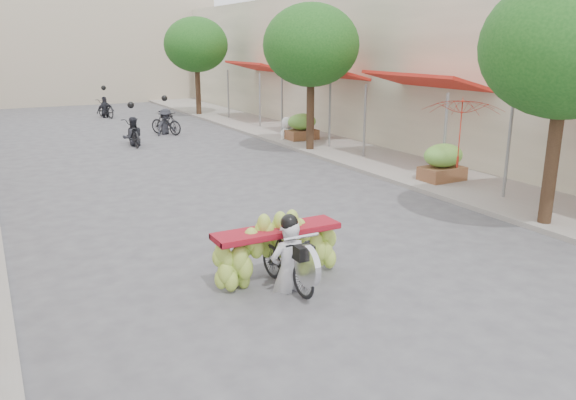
{
  "coord_description": "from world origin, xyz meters",
  "views": [
    {
      "loc": [
        -4.99,
        -3.55,
        3.86
      ],
      "look_at": [
        -0.31,
        5.13,
        1.1
      ],
      "focal_mm": 35.0,
      "sensor_mm": 36.0,
      "label": 1
    }
  ],
  "objects": [
    {
      "name": "street_tree_far",
      "position": [
        5.4,
        26.0,
        3.78
      ],
      "size": [
        3.4,
        3.4,
        5.25
      ],
      "color": "#3A2719",
      "rests_on": "ground"
    },
    {
      "name": "street_tree_mid",
      "position": [
        5.4,
        14.0,
        3.78
      ],
      "size": [
        3.4,
        3.4,
        5.25
      ],
      "color": "#3A2719",
      "rests_on": "ground"
    },
    {
      "name": "produce_crate_far",
      "position": [
        6.2,
        16.0,
        0.71
      ],
      "size": [
        1.2,
        0.88,
        1.16
      ],
      "color": "brown",
      "rests_on": "ground"
    },
    {
      "name": "produce_crate_mid",
      "position": [
        6.2,
        8.0,
        0.71
      ],
      "size": [
        1.2,
        0.88,
        1.16
      ],
      "color": "brown",
      "rests_on": "ground"
    },
    {
      "name": "far_building",
      "position": [
        0.0,
        38.0,
        3.5
      ],
      "size": [
        20.0,
        6.0,
        7.0
      ],
      "primitive_type": "cube",
      "color": "#B4A58E",
      "rests_on": "ground"
    },
    {
      "name": "ground",
      "position": [
        0.0,
        0.0,
        0.0
      ],
      "size": [
        120.0,
        120.0,
        0.0
      ],
      "primitive_type": "plane",
      "color": "#545358",
      "rests_on": "ground"
    },
    {
      "name": "street_tree_near",
      "position": [
        5.4,
        4.0,
        3.78
      ],
      "size": [
        3.4,
        3.4,
        5.25
      ],
      "color": "#3A2719",
      "rests_on": "ground"
    },
    {
      "name": "shophouse_row_right",
      "position": [
        11.99,
        14.0,
        3.0
      ],
      "size": [
        9.77,
        40.0,
        6.0
      ],
      "color": "beige",
      "rests_on": "ground"
    },
    {
      "name": "pedestrian",
      "position": [
        5.8,
        16.48,
        0.99
      ],
      "size": [
        0.99,
        0.79,
        1.75
      ],
      "rotation": [
        0.0,
        0.0,
        3.51
      ],
      "color": "white",
      "rests_on": "ground"
    },
    {
      "name": "bg_motorbike_c",
      "position": [
        0.77,
        27.8,
        0.78
      ],
      "size": [
        1.07,
        1.79,
        1.95
      ],
      "color": "black",
      "rests_on": "ground"
    },
    {
      "name": "banana_motorbike",
      "position": [
        -0.99,
        4.03,
        0.72
      ],
      "size": [
        2.2,
        1.79,
        2.16
      ],
      "color": "black",
      "rests_on": "ground"
    },
    {
      "name": "sidewalk_right",
      "position": [
        7.0,
        15.0,
        0.06
      ],
      "size": [
        4.0,
        60.0,
        0.12
      ],
      "primitive_type": "cube",
      "color": "gray",
      "rests_on": "ground"
    },
    {
      "name": "bg_motorbike_b",
      "position": [
        1.94,
        20.53,
        0.84
      ],
      "size": [
        1.31,
        1.75,
        1.95
      ],
      "color": "black",
      "rests_on": "ground"
    },
    {
      "name": "market_umbrella",
      "position": [
        5.92,
        7.14,
        2.54
      ],
      "size": [
        2.61,
        2.61,
        1.88
      ],
      "rotation": [
        0.0,
        0.0,
        -0.32
      ],
      "color": "#AC2516",
      "rests_on": "ground"
    },
    {
      "name": "bg_motorbike_a",
      "position": [
        -0.0,
        18.41,
        0.73
      ],
      "size": [
        0.81,
        1.78,
        1.95
      ],
      "color": "black",
      "rests_on": "ground"
    }
  ]
}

